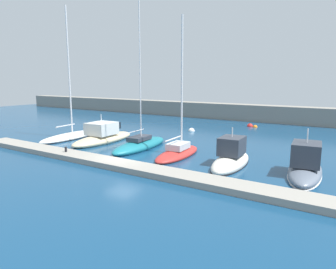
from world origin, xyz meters
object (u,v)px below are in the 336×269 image
Objects in this scene: motorboat_ivory_fifth at (231,159)px; dock_bollard at (66,149)px; sailboat_teal_third at (140,145)px; mooring_buoy_orange at (255,127)px; mooring_buoy_white at (191,131)px; mooring_buoy_red at (250,126)px; motorboat_sand_second at (103,136)px; sailboat_white_nearest at (71,135)px; motorboat_slate_sixth at (305,166)px; sailboat_red_fourth at (178,152)px.

motorboat_ivory_fifth is 13.94m from dock_bollard.
sailboat_teal_third is 23.48× the size of mooring_buoy_orange.
mooring_buoy_white is (-10.35, 12.62, -0.51)m from motorboat_ivory_fifth.
motorboat_ivory_fifth is 21.39m from mooring_buoy_red.
motorboat_sand_second is 13.81× the size of mooring_buoy_orange.
sailboat_white_nearest reaches higher than mooring_buoy_red.
mooring_buoy_white is 1.89× the size of dock_bollard.
sailboat_teal_third is at bearing 81.49° from motorboat_slate_sixth.
dock_bollard is (-7.66, -25.88, 0.65)m from mooring_buoy_red.
motorboat_ivory_fifth is 20.82m from mooring_buoy_orange.
motorboat_sand_second is at bearing -89.82° from sailboat_white_nearest.
motorboat_sand_second is at bearing 107.23° from dock_bollard.
sailboat_teal_third is 11.63m from mooring_buoy_white.
motorboat_ivory_fifth is 5.28m from motorboat_slate_sixth.
sailboat_white_nearest is 14.58m from sailboat_red_fourth.
mooring_buoy_orange is at bearing -23.97° from mooring_buoy_red.
motorboat_slate_sixth is (10.30, 0.19, 0.26)m from sailboat_red_fourth.
dock_bollard is at bearing 100.69° from motorboat_slate_sixth.
sailboat_teal_third reaches higher than motorboat_ivory_fifth.
mooring_buoy_orange is (10.56, 18.91, -0.57)m from motorboat_sand_second.
mooring_buoy_red is (-5.29, 20.72, -0.51)m from motorboat_ivory_fifth.
motorboat_ivory_fifth is at bearing -77.71° from mooring_buoy_orange.
motorboat_sand_second is 21.60m from mooring_buoy_red.
sailboat_red_fourth is at bearing 84.30° from motorboat_slate_sixth.
sailboat_red_fourth is 14.51× the size of mooring_buoy_red.
mooring_buoy_white is (-5.30, 12.26, -0.35)m from sailboat_red_fourth.
sailboat_red_fourth reaches higher than mooring_buoy_orange.
mooring_buoy_white is at bearing -127.48° from mooring_buoy_orange.
sailboat_red_fourth is 1.82× the size of motorboat_ivory_fifth.
sailboat_teal_third reaches higher than mooring_buoy_orange.
mooring_buoy_orange is at bearing 8.18° from motorboat_ivory_fifth.
mooring_buoy_orange is at bearing -44.00° from sailboat_white_nearest.
mooring_buoy_orange is at bearing -6.26° from sailboat_red_fourth.
motorboat_sand_second is 10.56× the size of mooring_buoy_red.
motorboat_slate_sixth reaches higher than motorboat_ivory_fifth.
mooring_buoy_orange is at bearing 52.52° from mooring_buoy_white.
sailboat_white_nearest reaches higher than dock_bollard.
motorboat_ivory_fifth is at bearing -75.67° from mooring_buoy_red.
sailboat_white_nearest is 9.92m from sailboat_teal_third.
mooring_buoy_orange is (-4.43, 20.33, -0.51)m from motorboat_ivory_fifth.
mooring_buoy_red is at bearing -3.81° from sailboat_red_fourth.
mooring_buoy_red is (9.70, 19.30, -0.57)m from motorboat_sand_second.
mooring_buoy_red is 1.91× the size of dock_bollard.
sailboat_red_fourth reaches higher than motorboat_ivory_fifth.
sailboat_teal_third is 34.31× the size of dock_bollard.
sailboat_white_nearest is at bearing 82.40° from motorboat_slate_sixth.
sailboat_teal_third reaches higher than mooring_buoy_white.
mooring_buoy_orange is 26.89m from dock_bollard.
motorboat_sand_second reaches higher than mooring_buoy_white.
mooring_buoy_orange is 0.94m from mooring_buoy_red.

